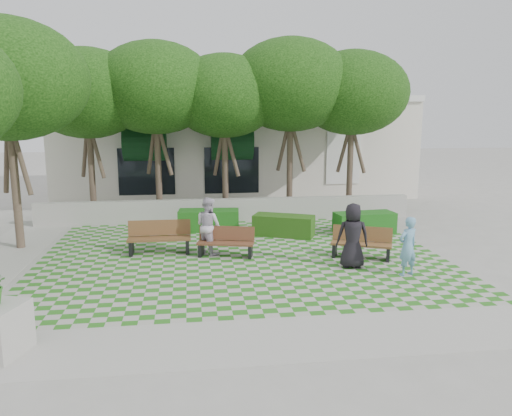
{
  "coord_description": "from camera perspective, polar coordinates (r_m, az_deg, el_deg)",
  "views": [
    {
      "loc": [
        -1.53,
        -13.53,
        4.29
      ],
      "look_at": [
        0.5,
        1.5,
        1.4
      ],
      "focal_mm": 35.0,
      "sensor_mm": 36.0,
      "label": 1
    }
  ],
  "objects": [
    {
      "name": "hedge_midleft",
      "position": [
        18.56,
        -5.41,
        -1.4
      ],
      "size": [
        2.29,
        1.09,
        0.77
      ],
      "primitive_type": "cube",
      "rotation": [
        0.0,
        0.0,
        -0.09
      ],
      "color": "#175115",
      "rests_on": "ground"
    },
    {
      "name": "retaining_wall",
      "position": [
        20.16,
        -3.2,
        -0.21
      ],
      "size": [
        15.0,
        0.36,
        0.9
      ],
      "primitive_type": "cube",
      "color": "#9E9B93",
      "rests_on": "ground"
    },
    {
      "name": "lawn",
      "position": [
        15.23,
        -1.62,
        -5.56
      ],
      "size": [
        12.0,
        12.0,
        0.0
      ],
      "primitive_type": "plane",
      "color": "#2B721E",
      "rests_on": "ground"
    },
    {
      "name": "ground",
      "position": [
        14.28,
        -1.19,
        -6.7
      ],
      "size": [
        90.0,
        90.0,
        0.0
      ],
      "primitive_type": "plane",
      "color": "gray",
      "rests_on": "ground"
    },
    {
      "name": "bench_west",
      "position": [
        15.77,
        -10.98,
        -3.37
      ],
      "size": [
        1.93,
        0.65,
        1.01
      ],
      "rotation": [
        0.0,
        0.0,
        -0.01
      ],
      "color": "#56371D",
      "rests_on": "ground"
    },
    {
      "name": "person_white",
      "position": [
        15.44,
        -5.46,
        -2.02
      ],
      "size": [
        1.07,
        1.08,
        1.76
      ],
      "primitive_type": "imported",
      "rotation": [
        0.0,
        0.0,
        2.29
      ],
      "color": "silver",
      "rests_on": "ground"
    },
    {
      "name": "tree_row",
      "position": [
        19.51,
        -8.9,
        13.27
      ],
      "size": [
        17.7,
        13.4,
        7.41
      ],
      "color": "#47382B",
      "rests_on": "ground"
    },
    {
      "name": "sidewalk_south",
      "position": [
        9.94,
        2.0,
        -14.77
      ],
      "size": [
        16.0,
        2.0,
        0.01
      ],
      "primitive_type": "cube",
      "color": "#9E9B93",
      "rests_on": "ground"
    },
    {
      "name": "person_dark",
      "position": [
        14.23,
        10.99,
        -3.12
      ],
      "size": [
        0.98,
        0.72,
        1.84
      ],
      "primitive_type": "imported",
      "rotation": [
        0.0,
        0.0,
        2.98
      ],
      "color": "black",
      "rests_on": "ground"
    },
    {
      "name": "hedge_east",
      "position": [
        18.52,
        12.29,
        -1.65
      ],
      "size": [
        2.24,
        1.09,
        0.76
      ],
      "primitive_type": "cube",
      "rotation": [
        0.0,
        0.0,
        0.1
      ],
      "color": "#154F15",
      "rests_on": "ground"
    },
    {
      "name": "person_blue",
      "position": [
        13.91,
        16.95,
        -4.21
      ],
      "size": [
        0.68,
        0.56,
        1.61
      ],
      "primitive_type": "imported",
      "rotation": [
        0.0,
        0.0,
        3.49
      ],
      "color": "#699FC0",
      "rests_on": "ground"
    },
    {
      "name": "bench_east",
      "position": [
        15.33,
        11.96,
        -3.96
      ],
      "size": [
        1.86,
        1.26,
        0.93
      ],
      "rotation": [
        0.0,
        0.0,
        -0.42
      ],
      "color": "brown",
      "rests_on": "ground"
    },
    {
      "name": "building",
      "position": [
        27.78,
        -2.61,
        7.12
      ],
      "size": [
        18.0,
        8.92,
        5.15
      ],
      "color": "beige",
      "rests_on": "ground"
    },
    {
      "name": "bench_mid",
      "position": [
        15.2,
        -3.45,
        -3.94
      ],
      "size": [
        1.79,
        0.96,
        0.9
      ],
      "rotation": [
        0.0,
        0.0,
        -0.24
      ],
      "color": "#512E1B",
      "rests_on": "ground"
    },
    {
      "name": "hedge_midright",
      "position": [
        17.72,
        3.19,
        -2.01
      ],
      "size": [
        2.27,
        1.65,
        0.74
      ],
      "primitive_type": "cube",
      "rotation": [
        0.0,
        0.0,
        -0.43
      ],
      "color": "#204713",
      "rests_on": "ground"
    }
  ]
}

